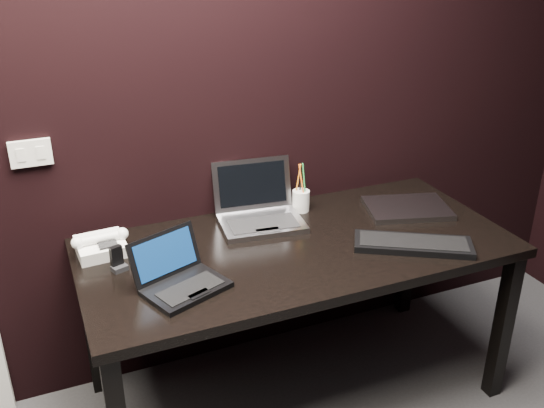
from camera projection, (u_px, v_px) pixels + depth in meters
name	position (u px, v px, depth m)	size (l,w,h in m)	color
wall_back	(189.00, 89.00, 2.40)	(4.00, 4.00, 0.00)	black
wall_switch	(31.00, 153.00, 2.24)	(0.15, 0.02, 0.10)	silver
desk	(297.00, 261.00, 2.43)	(1.70, 0.80, 0.74)	black
netbook	(180.00, 278.00, 2.10)	(0.34, 0.32, 0.17)	black
silver_laptop	(259.00, 212.00, 2.56)	(0.38, 0.35, 0.24)	#A1A1A6
ext_keyboard	(413.00, 244.00, 2.37)	(0.47, 0.36, 0.03)	black
closed_laptop	(407.00, 208.00, 2.68)	(0.41, 0.34, 0.02)	#99999E
desk_phone	(101.00, 245.00, 2.31)	(0.22, 0.17, 0.11)	white
mobile_phone	(118.00, 261.00, 2.21)	(0.06, 0.06, 0.09)	black
pen_cup	(301.00, 200.00, 2.66)	(0.08, 0.08, 0.22)	silver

